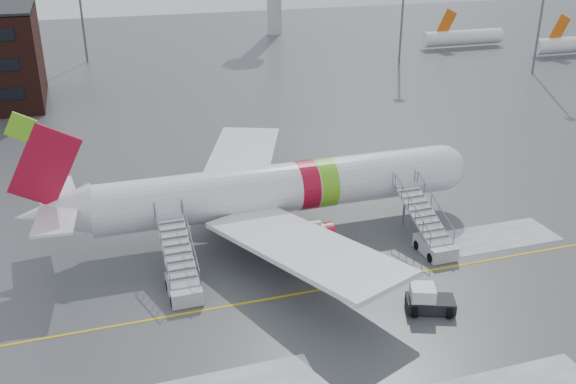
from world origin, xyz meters
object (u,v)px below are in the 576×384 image
object	(u,v)px
airstair_aft	(182,276)
pushback_tug	(427,300)
airstair_fwd	(431,236)
airliner	(268,191)

from	to	relation	value
airstair_aft	pushback_tug	bearing A→B (deg)	-26.54
airstair_fwd	pushback_tug	world-z (taller)	airstair_fwd
airstair_fwd	airstair_aft	world-z (taller)	same
airliner	pushback_tug	bearing A→B (deg)	-65.07
airliner	airstair_fwd	distance (m)	12.60
airliner	airstair_aft	xyz separation A→B (m)	(-7.84, -6.54, -2.35)
airliner	airstair_fwd	bearing A→B (deg)	-31.88
airliner	airstair_fwd	size ratio (longest dim) A/B	4.55
airliner	pushback_tug	size ratio (longest dim) A/B	10.45
airstair_aft	airstair_fwd	bearing A→B (deg)	0.00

